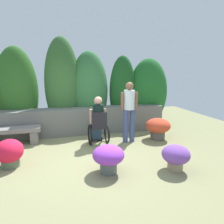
{
  "coord_description": "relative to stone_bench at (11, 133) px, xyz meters",
  "views": [
    {
      "loc": [
        -0.54,
        -4.27,
        1.99
      ],
      "look_at": [
        0.87,
        1.12,
        0.85
      ],
      "focal_mm": 31.98,
      "sensor_mm": 36.0,
      "label": 1
    }
  ],
  "objects": [
    {
      "name": "flower_pot_red_accent",
      "position": [
        0.27,
        -1.43,
        -0.01
      ],
      "size": [
        0.56,
        0.56,
        0.6
      ],
      "color": "#515F49",
      "rests_on": "ground"
    },
    {
      "name": "ground_plane",
      "position": [
        1.9,
        -1.5,
        -0.32
      ],
      "size": [
        11.7,
        11.7,
        0.0
      ],
      "primitive_type": "plane",
      "color": "#7F7F56"
    },
    {
      "name": "flower_pot_purple_near",
      "position": [
        4.13,
        -0.6,
        0.04
      ],
      "size": [
        0.73,
        0.73,
        0.63
      ],
      "color": "#514C45",
      "rests_on": "ground"
    },
    {
      "name": "person_in_wheelchair",
      "position": [
        2.34,
        -0.52,
        0.3
      ],
      "size": [
        0.53,
        0.66,
        1.33
      ],
      "rotation": [
        0.0,
        0.0,
        -0.19
      ],
      "color": "black",
      "rests_on": "ground"
    },
    {
      "name": "flower_pot_small_foreground",
      "position": [
        2.23,
        -2.19,
        0.01
      ],
      "size": [
        0.63,
        0.63,
        0.56
      ],
      "color": "#545E5A",
      "rests_on": "ground"
    },
    {
      "name": "person_standing_companion",
      "position": [
        3.2,
        -0.61,
        0.67
      ],
      "size": [
        0.49,
        0.3,
        1.7
      ],
      "rotation": [
        0.0,
        0.0,
        0.25
      ],
      "color": "#3D4D7C",
      "rests_on": "ground"
    },
    {
      "name": "stone_retaining_wall",
      "position": [
        1.9,
        0.55,
        0.1
      ],
      "size": [
        5.63,
        0.58,
        0.84
      ],
      "primitive_type": "cube",
      "color": "slate",
      "rests_on": "ground"
    },
    {
      "name": "hedge_backdrop",
      "position": [
        2.01,
        1.1,
        1.02
      ],
      "size": [
        6.22,
        1.03,
        3.09
      ],
      "color": "#29541A",
      "rests_on": "ground"
    },
    {
      "name": "stone_bench",
      "position": [
        0.0,
        0.0,
        0.0
      ],
      "size": [
        1.57,
        0.46,
        0.47
      ],
      "rotation": [
        0.0,
        0.0,
        0.14
      ],
      "color": "slate",
      "rests_on": "ground"
    },
    {
      "name": "flower_pot_terracotta_by_wall",
      "position": [
        3.57,
        -2.44,
        -0.02
      ],
      "size": [
        0.57,
        0.57,
        0.53
      ],
      "color": "gray",
      "rests_on": "ground"
    }
  ]
}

